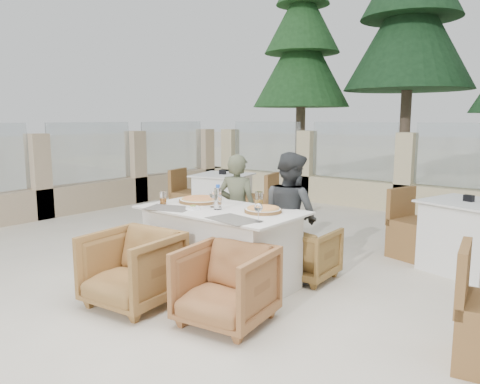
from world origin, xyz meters
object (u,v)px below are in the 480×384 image
Objects in this scene: olive_dish at (193,207)px; armchair_far_left at (237,236)px; armchair_near_right at (226,285)px; diner_right at (290,216)px; beer_glass_right at (259,200)px; wine_glass_corner at (258,211)px; armchair_far_right at (306,253)px; armchair_near_left at (133,269)px; pizza_left at (200,199)px; diner_left at (237,210)px; bg_table_b at (466,237)px; dining_table at (221,247)px; water_bottle at (218,197)px; beer_glass_left at (163,198)px; bg_table_a at (223,198)px; pizza_right at (263,210)px; wine_glass_centre at (213,198)px.

olive_dish is 1.04m from armchair_far_left.
diner_right is (-0.18, 1.22, 0.34)m from armchair_near_right.
beer_glass_right is 0.24× the size of armchair_far_left.
wine_glass_corner is 0.14× the size of diner_right.
armchair_far_right is 1.77m from armchair_near_left.
wine_glass_corner is (1.05, -0.38, 0.06)m from pizza_left.
pizza_left is 0.60× the size of armchair_near_left.
diner_left is 2.49m from bg_table_b.
diner_right reaches higher than armchair_far_right.
dining_table is at bearing -18.64° from pizza_left.
diner_right is (0.86, 0.43, -0.14)m from pizza_left.
olive_dish reaches higher than bg_table_b.
beer_glass_right is 0.65m from diner_left.
pizza_left is at bearing 160.07° from wine_glass_corner.
dining_table is 0.80m from armchair_far_left.
bg_table_b is at bearing 48.12° from water_bottle.
pizza_left is at bearing 156.64° from water_bottle.
pizza_left is 0.67× the size of armchair_far_left.
beer_glass_left is 0.08× the size of bg_table_a.
pizza_right is (0.42, 0.12, 0.41)m from dining_table.
wine_glass_centre is 1.00× the size of wine_glass_corner.
wine_glass_corner is 1.67× the size of olive_dish.
olive_dish is at bearing 77.15° from armchair_near_left.
armchair_far_left is at bearing 6.88° from diner_right.
beer_glass_right is 1.16m from armchair_near_right.
water_bottle is 0.42m from beer_glass_right.
diner_left is (-0.71, 0.49, -0.16)m from pizza_right.
diner_left is (0.13, 0.47, -0.17)m from pizza_left.
olive_dish is at bearing -107.55° from wine_glass_centre.
diner_right reaches higher than wine_glass_corner.
dining_table is 0.49m from wine_glass_centre.
water_bottle is at bearing -115.94° from bg_table_b.
water_bottle is at bearing 70.04° from diner_right.
pizza_left reaches higher than armchair_near_right.
wine_glass_centre is 1.14m from armchair_near_right.
beer_glass_right is at bearing 135.08° from pizza_right.
water_bottle reaches higher than beer_glass_right.
beer_glass_right is (0.24, 0.34, -0.05)m from water_bottle.
beer_glass_left is at bearing -150.44° from beer_glass_right.
armchair_far_right is at bearing 170.60° from diner_left.
bg_table_a reaches higher than armchair_near_left.
water_bottle reaches higher than olive_dish.
water_bottle is at bearing -64.53° from bg_table_a.
olive_dish is 2.95m from bg_table_b.
bg_table_b is (1.79, 2.00, -0.51)m from water_bottle.
armchair_near_right is (0.05, -1.34, 0.05)m from armchair_far_right.
pizza_right is at bearing 10.37° from wine_glass_centre.
pizza_left reaches higher than bg_table_b.
beer_glass_left is 0.93m from armchair_near_left.
diner_right is (-0.12, -0.11, 0.39)m from armchair_far_right.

